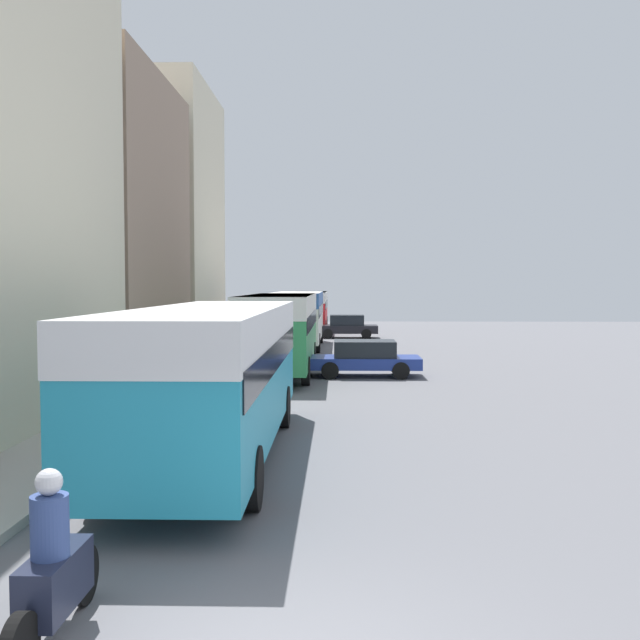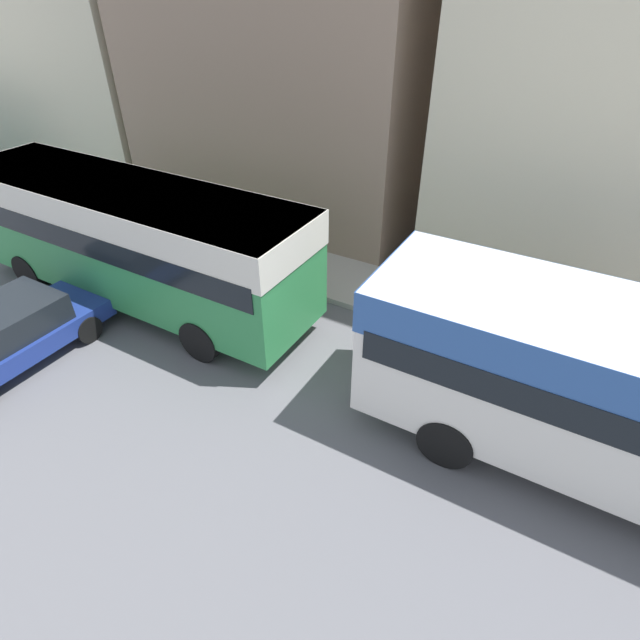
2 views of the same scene
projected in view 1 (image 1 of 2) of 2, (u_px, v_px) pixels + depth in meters
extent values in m
cube|color=gray|center=(81.00, 226.00, 27.40)|extent=(6.49, 9.53, 11.46)
cube|color=beige|center=(154.00, 221.00, 37.52)|extent=(6.13, 8.98, 13.66)
cube|color=teal|center=(212.00, 371.00, 14.10)|extent=(2.54, 10.27, 2.52)
cube|color=white|center=(212.00, 327.00, 14.05)|extent=(2.56, 10.33, 0.76)
cube|color=black|center=(212.00, 355.00, 14.08)|extent=(2.59, 9.86, 0.56)
cylinder|color=black|center=(188.00, 406.00, 17.37)|extent=(0.28, 1.00, 1.00)
cylinder|color=black|center=(284.00, 407.00, 17.31)|extent=(0.28, 1.00, 1.00)
cylinder|color=black|center=(101.00, 477.00, 11.01)|extent=(0.28, 1.00, 1.00)
cylinder|color=black|center=(252.00, 478.00, 10.95)|extent=(0.28, 1.00, 1.00)
cube|color=#2D8447|center=(280.00, 328.00, 27.41)|extent=(2.47, 9.68, 2.57)
cube|color=silver|center=(280.00, 305.00, 27.36)|extent=(2.50, 9.72, 0.77)
cube|color=black|center=(280.00, 320.00, 27.39)|extent=(2.52, 9.29, 0.57)
cylinder|color=black|center=(259.00, 354.00, 30.50)|extent=(0.28, 1.00, 1.00)
cylinder|color=black|center=(312.00, 354.00, 30.44)|extent=(0.28, 1.00, 1.00)
cylinder|color=black|center=(240.00, 371.00, 24.51)|extent=(0.28, 1.00, 1.00)
cylinder|color=black|center=(306.00, 371.00, 24.45)|extent=(0.28, 1.00, 1.00)
cube|color=silver|center=(298.00, 315.00, 38.93)|extent=(2.56, 9.54, 2.53)
cube|color=#2D569E|center=(298.00, 299.00, 38.89)|extent=(2.58, 9.59, 0.76)
cube|color=black|center=(298.00, 310.00, 38.92)|extent=(2.61, 9.16, 0.56)
cylinder|color=black|center=(281.00, 335.00, 41.98)|extent=(0.28, 1.00, 1.00)
cylinder|color=black|center=(320.00, 335.00, 41.92)|extent=(0.28, 1.00, 1.00)
cylinder|color=black|center=(271.00, 343.00, 36.08)|extent=(0.28, 1.00, 1.00)
cylinder|color=black|center=(317.00, 343.00, 36.02)|extent=(0.28, 1.00, 1.00)
cube|color=red|center=(309.00, 308.00, 51.63)|extent=(2.51, 9.36, 2.42)
cube|color=white|center=(309.00, 297.00, 51.59)|extent=(2.54, 9.41, 0.73)
cube|color=black|center=(309.00, 304.00, 51.62)|extent=(2.56, 8.99, 0.53)
cylinder|color=black|center=(296.00, 323.00, 54.62)|extent=(0.28, 1.00, 1.00)
cylinder|color=black|center=(326.00, 323.00, 54.56)|extent=(0.28, 1.00, 1.00)
cylinder|color=black|center=(290.00, 327.00, 48.83)|extent=(0.28, 1.00, 1.00)
cylinder|color=black|center=(324.00, 328.00, 48.77)|extent=(0.28, 1.00, 1.00)
cube|color=#1E2338|center=(55.00, 581.00, 6.94)|extent=(0.38, 1.10, 0.55)
cylinder|color=black|center=(85.00, 575.00, 7.75)|extent=(0.10, 0.64, 0.64)
cylinder|color=#33477F|center=(50.00, 526.00, 6.81)|extent=(0.36, 0.36, 0.60)
sphere|color=silver|center=(49.00, 482.00, 6.79)|extent=(0.26, 0.26, 0.26)
cube|color=black|center=(347.00, 329.00, 45.98)|extent=(3.94, 1.83, 0.50)
cube|color=black|center=(347.00, 320.00, 45.95)|extent=(2.16, 1.61, 0.67)
cylinder|color=black|center=(365.00, 332.00, 46.80)|extent=(0.64, 0.22, 0.64)
cylinder|color=black|center=(366.00, 334.00, 45.12)|extent=(0.64, 0.22, 0.64)
cylinder|color=black|center=(328.00, 332.00, 46.87)|extent=(0.64, 0.22, 0.64)
cylinder|color=black|center=(328.00, 334.00, 45.19)|extent=(0.64, 0.22, 0.64)
cube|color=navy|center=(365.00, 362.00, 26.83)|extent=(4.17, 1.81, 0.43)
cube|color=black|center=(365.00, 349.00, 26.80)|extent=(2.29, 1.60, 0.61)
cylinder|color=black|center=(397.00, 366.00, 27.64)|extent=(0.64, 0.22, 0.64)
cylinder|color=black|center=(401.00, 371.00, 25.97)|extent=(0.64, 0.22, 0.64)
cylinder|color=black|center=(331.00, 365.00, 27.70)|extent=(0.64, 0.22, 0.64)
cylinder|color=black|center=(330.00, 371.00, 26.04)|extent=(0.64, 0.22, 0.64)
cylinder|color=#232838|center=(269.00, 325.00, 50.70)|extent=(0.33, 0.33, 0.77)
cylinder|color=black|center=(268.00, 315.00, 50.67)|extent=(0.42, 0.42, 0.65)
sphere|color=tan|center=(268.00, 309.00, 50.64)|extent=(0.21, 0.21, 0.21)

